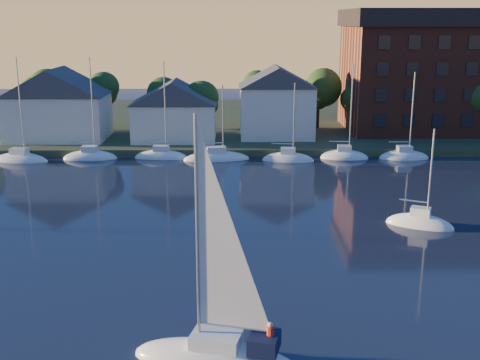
{
  "coord_description": "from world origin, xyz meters",
  "views": [
    {
      "loc": [
        1.78,
        -24.19,
        16.77
      ],
      "look_at": [
        2.41,
        22.0,
        4.5
      ],
      "focal_mm": 45.0,
      "sensor_mm": 36.0,
      "label": 1
    }
  ],
  "objects_px": {
    "clubhouse_west": "(58,103)",
    "condo_block": "(451,70)",
    "hero_sailboat": "(219,353)",
    "clubhouse_centre": "(174,109)",
    "clubhouse_east": "(277,101)",
    "drifting_sailboat_right": "(420,225)"
  },
  "relations": [
    {
      "from": "clubhouse_centre",
      "to": "drifting_sailboat_right",
      "type": "xyz_separation_m",
      "value": [
        23.58,
        -33.45,
        -5.04
      ]
    },
    {
      "from": "clubhouse_west",
      "to": "clubhouse_east",
      "type": "relative_size",
      "value": 1.3
    },
    {
      "from": "clubhouse_east",
      "to": "drifting_sailboat_right",
      "type": "height_order",
      "value": "clubhouse_east"
    },
    {
      "from": "condo_block",
      "to": "drifting_sailboat_right",
      "type": "height_order",
      "value": "condo_block"
    },
    {
      "from": "clubhouse_west",
      "to": "hero_sailboat",
      "type": "bearing_deg",
      "value": -67.31
    },
    {
      "from": "clubhouse_east",
      "to": "drifting_sailboat_right",
      "type": "distance_m",
      "value": 37.19
    },
    {
      "from": "clubhouse_centre",
      "to": "hero_sailboat",
      "type": "distance_m",
      "value": 54.85
    },
    {
      "from": "clubhouse_west",
      "to": "hero_sailboat",
      "type": "xyz_separation_m",
      "value": [
        23.08,
        -55.2,
        -5.35
      ]
    },
    {
      "from": "clubhouse_centre",
      "to": "drifting_sailboat_right",
      "type": "bearing_deg",
      "value": -54.82
    },
    {
      "from": "hero_sailboat",
      "to": "drifting_sailboat_right",
      "type": "xyz_separation_m",
      "value": [
        16.49,
        20.76,
        -0.48
      ]
    },
    {
      "from": "clubhouse_east",
      "to": "clubhouse_west",
      "type": "bearing_deg",
      "value": -178.09
    },
    {
      "from": "clubhouse_east",
      "to": "drifting_sailboat_right",
      "type": "xyz_separation_m",
      "value": [
        9.58,
        -35.45,
        -5.9
      ]
    },
    {
      "from": "clubhouse_centre",
      "to": "clubhouse_east",
      "type": "relative_size",
      "value": 1.1
    },
    {
      "from": "condo_block",
      "to": "drifting_sailboat_right",
      "type": "bearing_deg",
      "value": -111.64
    },
    {
      "from": "hero_sailboat",
      "to": "drifting_sailboat_right",
      "type": "height_order",
      "value": "hero_sailboat"
    },
    {
      "from": "condo_block",
      "to": "hero_sailboat",
      "type": "xyz_separation_m",
      "value": [
        -32.92,
        -62.15,
        -9.21
      ]
    },
    {
      "from": "clubhouse_east",
      "to": "hero_sailboat",
      "type": "relative_size",
      "value": 0.76
    },
    {
      "from": "clubhouse_west",
      "to": "condo_block",
      "type": "distance_m",
      "value": 56.56
    },
    {
      "from": "drifting_sailboat_right",
      "to": "clubhouse_centre",
      "type": "bearing_deg",
      "value": 150.81
    },
    {
      "from": "clubhouse_west",
      "to": "clubhouse_centre",
      "type": "bearing_deg",
      "value": -3.58
    },
    {
      "from": "clubhouse_centre",
      "to": "condo_block",
      "type": "xyz_separation_m",
      "value": [
        40.0,
        7.95,
        4.66
      ]
    },
    {
      "from": "clubhouse_west",
      "to": "clubhouse_centre",
      "type": "height_order",
      "value": "clubhouse_west"
    }
  ]
}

